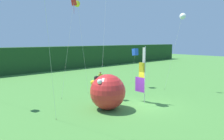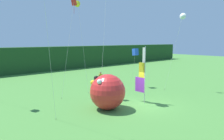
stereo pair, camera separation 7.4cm
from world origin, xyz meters
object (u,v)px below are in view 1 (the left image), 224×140
at_px(banner_flag, 142,76).
at_px(kite_red_diamond_6, 73,10).
at_px(kite_yellow_delta_2, 78,4).
at_px(person_mid_field, 119,90).
at_px(kite_white_delta_5, 182,16).
at_px(inflatable_balloon, 108,92).
at_px(folding_chair, 100,85).
at_px(person_near_banner, 100,80).
at_px(kite_blue_box_4, 135,52).

distance_m(banner_flag, kite_red_diamond_6, 8.46).
relative_size(banner_flag, kite_yellow_delta_2, 0.52).
bearing_deg(person_mid_field, kite_white_delta_5, -12.49).
xyz_separation_m(kite_white_delta_5, kite_red_diamond_6, (-8.94, 5.59, 0.37)).
relative_size(person_mid_field, inflatable_balloon, 0.64).
bearing_deg(folding_chair, person_mid_field, -106.10).
height_order(person_mid_field, kite_red_diamond_6, kite_red_diamond_6).
height_order(banner_flag, inflatable_balloon, banner_flag).
bearing_deg(kite_yellow_delta_2, folding_chair, -39.45).
distance_m(person_near_banner, kite_blue_box_4, 4.78).
bearing_deg(folding_chair, person_near_banner, 47.56).
height_order(kite_blue_box_4, kite_red_diamond_6, kite_red_diamond_6).
distance_m(folding_chair, kite_blue_box_4, 5.27).
relative_size(person_near_banner, inflatable_balloon, 0.67).
bearing_deg(kite_white_delta_5, person_mid_field, 167.51).
height_order(folding_chair, kite_yellow_delta_2, kite_yellow_delta_2).
bearing_deg(person_near_banner, person_mid_field, -110.90).
xyz_separation_m(folding_chair, kite_blue_box_4, (3.90, -1.27, 3.31)).
xyz_separation_m(person_mid_field, inflatable_balloon, (-2.35, -1.23, 0.43)).
relative_size(person_near_banner, folding_chair, 1.98).
height_order(folding_chair, kite_white_delta_5, kite_white_delta_5).
height_order(banner_flag, person_mid_field, banner_flag).
height_order(banner_flag, kite_red_diamond_6, kite_red_diamond_6).
relative_size(inflatable_balloon, kite_blue_box_4, 0.62).
xyz_separation_m(person_mid_field, kite_red_diamond_6, (-1.83, 4.01, 6.88)).
distance_m(inflatable_balloon, kite_blue_box_4, 8.70).
relative_size(person_near_banner, person_mid_field, 1.06).
height_order(folding_chair, kite_blue_box_4, kite_blue_box_4).
bearing_deg(person_mid_field, kite_blue_box_4, 27.67).
bearing_deg(person_near_banner, inflatable_balloon, -125.22).
bearing_deg(kite_yellow_delta_2, kite_white_delta_5, -41.88).
xyz_separation_m(folding_chair, kite_red_diamond_6, (-2.96, 0.11, 7.25)).
xyz_separation_m(person_near_banner, kite_blue_box_4, (3.28, -1.95, 2.88)).
xyz_separation_m(person_mid_field, kite_blue_box_4, (5.03, 2.64, 2.93)).
bearing_deg(kite_red_diamond_6, inflatable_balloon, -95.66).
bearing_deg(person_mid_field, banner_flag, -62.14).
height_order(person_near_banner, person_mid_field, person_near_banner).
bearing_deg(folding_chair, kite_blue_box_4, -18.01).
xyz_separation_m(inflatable_balloon, kite_blue_box_4, (7.38, 3.86, 2.50)).
bearing_deg(person_mid_field, kite_red_diamond_6, 114.56).
xyz_separation_m(kite_blue_box_4, kite_red_diamond_6, (-6.86, 1.37, 3.95)).
bearing_deg(kite_yellow_delta_2, kite_red_diamond_6, -137.88).
bearing_deg(person_near_banner, kite_blue_box_4, -30.79).
height_order(folding_chair, kite_red_diamond_6, kite_red_diamond_6).
distance_m(banner_flag, inflatable_balloon, 3.43).
distance_m(person_near_banner, kite_yellow_delta_2, 7.92).
xyz_separation_m(person_near_banner, kite_red_diamond_6, (-3.59, -0.58, 6.82)).
relative_size(inflatable_balloon, kite_white_delta_5, 0.34).
height_order(kite_yellow_delta_2, kite_white_delta_5, kite_yellow_delta_2).
xyz_separation_m(banner_flag, person_near_banner, (0.83, 6.33, -1.26)).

